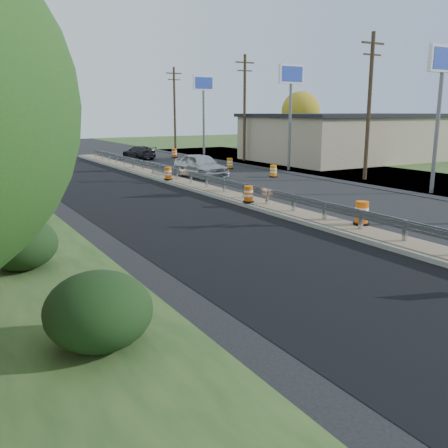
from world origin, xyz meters
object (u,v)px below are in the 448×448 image
barrel_shoulder_mid (230,164)px  barrel_shoulder_far (174,153)px  barrel_median_mid (249,194)px  car_dark_far (139,152)px  barrel_shoulder_near (273,171)px  car_silver (201,165)px  barrel_median_far (168,174)px  barrel_median_near (362,214)px

barrel_shoulder_mid → barrel_shoulder_far: barrel_shoulder_far is taller
barrel_median_mid → car_dark_far: (4.41, 26.07, 0.02)m
barrel_shoulder_near → car_silver: bearing=151.4°
barrel_median_mid → barrel_shoulder_far: 26.58m
barrel_median_mid → car_dark_far: car_dark_far is taller
barrel_shoulder_mid → barrel_shoulder_far: bearing=88.6°
barrel_median_far → barrel_shoulder_near: 7.63m
barrel_shoulder_far → car_silver: (-4.69, -14.52, 0.40)m
barrel_shoulder_far → car_silver: 15.27m
barrel_median_near → car_dark_far: 32.49m
car_silver → car_dark_far: 15.26m
car_silver → car_dark_far: (1.27, 15.20, -0.20)m
barrel_shoulder_mid → car_silver: (-4.41, -3.43, 0.42)m
barrel_median_far → barrel_shoulder_far: 17.85m
car_silver → barrel_median_far: bearing=-159.9°
barrel_median_mid → car_dark_far: bearing=80.4°
barrel_median_near → barrel_shoulder_mid: (6.45, 20.55, -0.26)m
barrel_median_near → barrel_shoulder_near: size_ratio=1.07×
barrel_median_far → car_silver: size_ratio=0.16×
barrel_median_near → barrel_shoulder_mid: 21.54m
barrel_shoulder_near → car_silver: car_silver is taller
barrel_median_near → barrel_shoulder_near: bearing=66.2°
barrel_median_mid → barrel_shoulder_mid: size_ratio=0.92×
barrel_median_near → car_silver: car_silver is taller
barrel_median_mid → barrel_median_far: bearing=90.0°
barrel_median_mid → barrel_median_far: 9.36m
barrel_median_mid → car_dark_far: 26.44m
barrel_shoulder_near → barrel_shoulder_far: barrel_shoulder_far is taller
barrel_shoulder_mid → car_dark_far: car_dark_far is taller
barrel_median_far → barrel_shoulder_near: (7.57, -0.91, -0.21)m
barrel_median_near → car_dark_far: bearing=84.2°
barrel_median_near → barrel_shoulder_far: (6.73, 31.64, -0.24)m
barrel_shoulder_near → car_dark_far: 17.91m
barrel_median_near → barrel_median_mid: (-1.10, 6.25, -0.06)m
barrel_median_near → barrel_shoulder_far: bearing=78.0°
barrel_shoulder_mid → barrel_shoulder_far: (0.28, 11.09, 0.02)m
barrel_shoulder_mid → car_silver: size_ratio=0.17×
barrel_shoulder_mid → car_dark_far: 12.18m
barrel_median_far → barrel_shoulder_near: size_ratio=0.94×
barrel_median_near → car_silver: (2.04, 17.12, 0.16)m
barrel_shoulder_near → barrel_median_near: bearing=-113.8°
barrel_shoulder_mid → barrel_median_far: bearing=-146.8°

